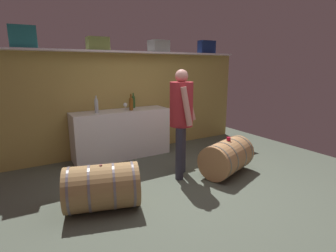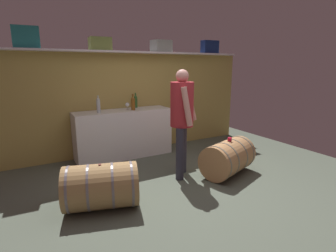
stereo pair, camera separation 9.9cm
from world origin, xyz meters
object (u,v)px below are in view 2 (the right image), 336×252
(tasting_cup, at_px, (230,139))
(toolcase_teal, at_px, (26,37))
(wine_bottle_amber, at_px, (133,103))
(work_cabinet, at_px, (124,134))
(wine_glass, at_px, (127,105))
(toolcase_navy, at_px, (210,47))
(toolcase_olive, at_px, (100,44))
(wine_bottle_clear, at_px, (98,105))
(winemaker_pouring, at_px, (182,112))
(toolcase_grey, at_px, (161,46))
(wine_barrel_near, at_px, (228,158))
(wine_bottle_green, at_px, (136,101))
(wine_barrel_far, at_px, (101,186))

(tasting_cup, bearing_deg, toolcase_teal, 145.77)
(wine_bottle_amber, bearing_deg, tasting_cup, -57.08)
(toolcase_teal, distance_m, wine_bottle_amber, 2.04)
(work_cabinet, height_order, wine_glass, wine_glass)
(toolcase_navy, bearing_deg, toolcase_olive, -178.62)
(wine_bottle_clear, distance_m, winemaker_pouring, 1.63)
(toolcase_grey, bearing_deg, toolcase_olive, 175.70)
(wine_bottle_clear, distance_m, tasting_cup, 2.39)
(wine_bottle_amber, distance_m, wine_barrel_near, 2.03)
(winemaker_pouring, bearing_deg, toolcase_grey, -154.89)
(toolcase_olive, bearing_deg, toolcase_teal, -177.67)
(wine_bottle_green, relative_size, tasting_cup, 4.60)
(wine_bottle_green, bearing_deg, toolcase_navy, -0.29)
(toolcase_olive, xyz_separation_m, wine_barrel_near, (1.51, -1.84, -1.85))
(toolcase_teal, bearing_deg, wine_glass, -4.01)
(wine_bottle_green, xyz_separation_m, wine_glass, (-0.26, -0.20, -0.03))
(toolcase_olive, bearing_deg, tasting_cup, -48.01)
(toolcase_navy, height_order, wine_bottle_green, toolcase_navy)
(toolcase_grey, height_order, toolcase_navy, toolcase_navy)
(toolcase_grey, bearing_deg, work_cabinet, -173.67)
(wine_bottle_green, height_order, tasting_cup, wine_bottle_green)
(work_cabinet, height_order, wine_barrel_near, work_cabinet)
(toolcase_navy, height_order, wine_bottle_clear, toolcase_navy)
(winemaker_pouring, bearing_deg, wine_bottle_green, -133.35)
(winemaker_pouring, bearing_deg, wine_barrel_far, -34.58)
(toolcase_olive, relative_size, work_cabinet, 0.20)
(toolcase_teal, xyz_separation_m, work_cabinet, (1.50, -0.17, -1.73))
(toolcase_olive, bearing_deg, work_cabinet, -26.27)
(toolcase_olive, height_order, toolcase_grey, toolcase_grey)
(toolcase_grey, xyz_separation_m, wine_bottle_amber, (-0.75, -0.26, -1.08))
(wine_barrel_near, bearing_deg, wine_bottle_amber, 103.11)
(wine_barrel_far, distance_m, tasting_cup, 2.14)
(wine_glass, xyz_separation_m, wine_barrel_far, (-1.00, -1.69, -0.74))
(wine_bottle_amber, bearing_deg, wine_bottle_clear, 175.33)
(wine_bottle_clear, height_order, winemaker_pouring, winemaker_pouring)
(toolcase_grey, height_order, wine_barrel_far, toolcase_grey)
(toolcase_olive, xyz_separation_m, work_cabinet, (0.32, -0.17, -1.68))
(wine_bottle_green, relative_size, wine_barrel_near, 0.29)
(wine_barrel_near, xyz_separation_m, wine_barrel_far, (-2.10, -0.05, 0.00))
(toolcase_teal, height_order, tasting_cup, toolcase_teal)
(wine_bottle_amber, relative_size, tasting_cup, 4.78)
(tasting_cup, bearing_deg, toolcase_navy, 62.59)
(toolcase_teal, bearing_deg, wine_bottle_amber, -5.62)
(toolcase_olive, distance_m, toolcase_grey, 1.25)
(toolcase_grey, distance_m, wine_bottle_green, 1.23)
(work_cabinet, bearing_deg, wine_bottle_clear, -176.50)
(toolcase_teal, bearing_deg, toolcase_grey, 3.03)
(toolcase_teal, distance_m, toolcase_navy, 3.66)
(toolcase_teal, distance_m, winemaker_pouring, 2.76)
(toolcase_teal, relative_size, wine_bottle_clear, 1.26)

